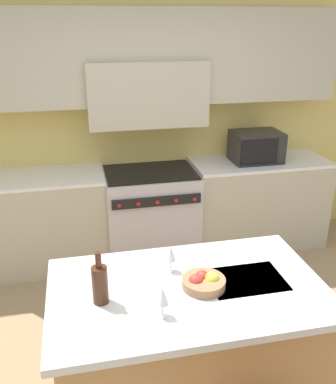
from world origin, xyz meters
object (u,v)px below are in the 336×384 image
microwave (256,147)px  fruit_bowl (204,282)px  wine_glass_near (163,297)px  wine_glass_far (171,254)px  range_stove (151,214)px  wine_bottle (100,284)px

microwave → fruit_bowl: microwave is taller
wine_glass_near → wine_glass_far: size_ratio=1.00×
wine_glass_near → microwave: bearing=56.7°
range_stove → fruit_bowl: bearing=-91.1°
range_stove → wine_glass_near: size_ratio=5.37×
wine_bottle → wine_glass_far: bearing=26.7°
wine_glass_far → fruit_bowl: 0.27m
range_stove → microwave: (1.10, 0.02, 0.64)m
wine_glass_far → fruit_bowl: size_ratio=0.69×
wine_glass_near → range_stove: bearing=81.6°
wine_bottle → fruit_bowl: (0.58, 0.01, -0.08)m
wine_glass_near → fruit_bowl: (0.28, 0.20, -0.08)m
microwave → wine_glass_near: size_ratio=2.89×
fruit_bowl → range_stove: bearing=88.9°
range_stove → wine_bottle: bearing=-107.5°
range_stove → wine_glass_far: bearing=-96.1°
wine_glass_near → fruit_bowl: wine_glass_near is taller
range_stove → microwave: bearing=1.0°
microwave → wine_glass_far: size_ratio=2.89×
wine_bottle → fruit_bowl: 0.58m
microwave → fruit_bowl: size_ratio=2.00×
wine_bottle → fruit_bowl: wine_bottle is taller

